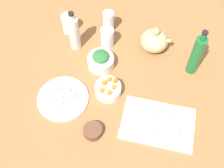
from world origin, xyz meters
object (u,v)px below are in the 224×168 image
object	(u,v)px
plate_tofu	(63,99)
bottle_0	(196,55)
bowl_carrots	(108,90)
drinking_glass_1	(68,24)
teapot	(154,41)
drinking_glass_0	(107,37)
bottle_1	(74,33)
bowl_greens	(101,62)
drinking_glass_2	(108,21)
bowl_small_side	(93,131)
cutting_board	(158,124)

from	to	relation	value
plate_tofu	bottle_0	distance (cm)	66.62
bowl_carrots	drinking_glass_1	world-z (taller)	drinking_glass_1
bowl_carrots	teapot	xyz separation A→B (cm)	(17.17, 32.37, 3.01)
plate_tofu	drinking_glass_0	distance (cm)	40.16
bottle_1	drinking_glass_0	distance (cm)	17.62
plate_tofu	bowl_greens	distance (cm)	26.76
bowl_greens	drinking_glass_1	world-z (taller)	drinking_glass_1
bowl_carrots	plate_tofu	bearing A→B (deg)	-157.53
bowl_carrots	drinking_glass_1	distance (cm)	45.37
drinking_glass_1	drinking_glass_2	distance (cm)	21.96
bowl_carrots	drinking_glass_2	bearing A→B (deg)	102.69
bottle_1	drinking_glass_2	world-z (taller)	bottle_1
plate_tofu	drinking_glass_2	world-z (taller)	drinking_glass_2
bowl_greens	drinking_glass_1	bearing A→B (deg)	140.50
bowl_greens	drinking_glass_2	size ratio (longest dim) A/B	1.08
drinking_glass_0	bowl_small_side	bearing A→B (deg)	-84.06
teapot	bottle_0	world-z (taller)	bottle_0
bottle_0	drinking_glass_0	size ratio (longest dim) A/B	2.63
bowl_small_side	drinking_glass_0	bearing A→B (deg)	95.94
cutting_board	drinking_glass_0	world-z (taller)	drinking_glass_0
bowl_small_side	drinking_glass_1	size ratio (longest dim) A/B	0.74
cutting_board	bowl_small_side	xyz separation A→B (cm)	(-27.63, -10.49, 1.39)
bowl_greens	teapot	bearing A→B (deg)	35.43
teapot	plate_tofu	bearing A→B (deg)	-132.51
plate_tofu	cutting_board	bearing A→B (deg)	-3.70
cutting_board	bottle_1	distance (cm)	61.29
bowl_small_side	drinking_glass_0	distance (cm)	51.56
bottle_1	cutting_board	bearing A→B (deg)	-35.93
cutting_board	bowl_carrots	distance (cm)	28.22
bowl_greens	drinking_glass_0	distance (cm)	14.57
bowl_greens	drinking_glass_0	size ratio (longest dim) A/B	1.24
plate_tofu	drinking_glass_1	world-z (taller)	drinking_glass_1
bowl_small_side	bottle_0	distance (cm)	60.23
bowl_small_side	teapot	bearing A→B (deg)	70.63
plate_tofu	bottle_1	world-z (taller)	bottle_1
drinking_glass_2	bottle_0	bearing A→B (deg)	-20.58
bowl_carrots	drinking_glass_0	xyz separation A→B (cm)	(-7.19, 29.38, 2.65)
plate_tofu	drinking_glass_2	distance (cm)	49.74
bowl_small_side	bottle_0	size ratio (longest dim) A/B	0.30
drinking_glass_2	teapot	bearing A→B (deg)	-15.93
drinking_glass_1	plate_tofu	bearing A→B (deg)	-76.71
bowl_small_side	bowl_carrots	bearing A→B (deg)	85.09
bowl_greens	teapot	distance (cm)	30.08
plate_tofu	drinking_glass_1	distance (cm)	43.62
plate_tofu	bowl_greens	world-z (taller)	bowl_greens
bowl_carrots	bottle_0	distance (cm)	44.97
bottle_1	teapot	bearing A→B (deg)	11.47
plate_tofu	bowl_greens	bearing A→B (deg)	61.08
teapot	drinking_glass_1	distance (cm)	47.28
plate_tofu	bottle_0	size ratio (longest dim) A/B	0.86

